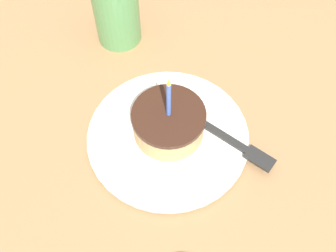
% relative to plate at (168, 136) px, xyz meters
% --- Properties ---
extents(ground_plane, '(2.40, 2.40, 0.04)m').
position_rel_plate_xyz_m(ground_plane, '(-0.03, 0.01, -0.03)').
color(ground_plane, '#9E754C').
rests_on(ground_plane, ground).
extents(plate, '(0.25, 0.25, 0.01)m').
position_rel_plate_xyz_m(plate, '(0.00, 0.00, 0.00)').
color(plate, white).
rests_on(plate, ground_plane).
extents(cake_slice, '(0.11, 0.11, 0.13)m').
position_rel_plate_xyz_m(cake_slice, '(0.00, -0.00, 0.03)').
color(cake_slice, tan).
rests_on(cake_slice, plate).
extents(fork, '(0.19, 0.08, 0.00)m').
position_rel_plate_xyz_m(fork, '(-0.06, -0.07, 0.01)').
color(fork, '#262626').
rests_on(fork, plate).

